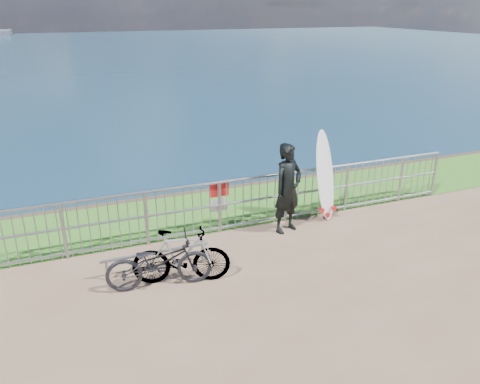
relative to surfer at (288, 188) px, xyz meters
name	(u,v)px	position (x,y,z in m)	size (l,w,h in m)	color
grass_strip	(225,208)	(-0.81, 1.52, -0.93)	(120.00, 120.00, 0.00)	#2E711F
railing	(243,203)	(-0.80, 0.42, -0.36)	(10.06, 0.10, 1.13)	gray
surfer	(288,188)	(0.00, 0.00, 0.00)	(0.68, 0.45, 1.87)	black
surfboard	(325,179)	(1.02, 0.26, -0.02)	(0.64, 0.60, 1.98)	white
bicycle_near	(159,262)	(-2.89, -1.13, -0.48)	(0.61, 1.75, 0.92)	black
bicycle_far	(181,256)	(-2.52, -1.13, -0.44)	(0.46, 1.64, 0.99)	black
bike_rack	(156,255)	(-2.85, -0.62, -0.61)	(1.90, 0.05, 0.39)	gray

